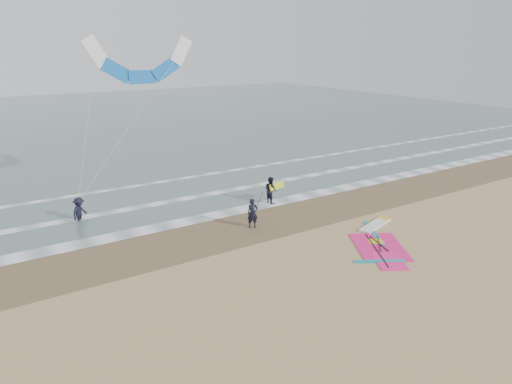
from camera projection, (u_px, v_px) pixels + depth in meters
ground at (335, 261)px, 21.22m from camera, size 120.00×120.00×0.00m
sea_water at (89, 122)px, 59.83m from camera, size 120.00×80.00×0.02m
wet_sand_band at (264, 221)px, 26.05m from camera, size 120.00×5.00×0.01m
foam_waterline at (226, 199)px, 29.61m from camera, size 120.00×9.15×0.02m
windsurf_rig at (379, 240)px, 23.33m from camera, size 5.64×5.34×0.14m
person_standing at (253, 213)px, 24.84m from camera, size 0.69×0.55×1.65m
person_walking at (271, 190)px, 28.77m from camera, size 0.71×0.88×1.71m
person_wading at (79, 206)px, 25.81m from camera, size 1.25×1.24×1.73m
held_pole at (257, 206)px, 24.87m from camera, size 0.17×0.86×1.82m
carried_kiteboard at (277, 186)px, 28.82m from camera, size 1.30×0.51×0.39m
surf_kite at (141, 64)px, 28.05m from camera, size 8.57×2.59×9.05m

